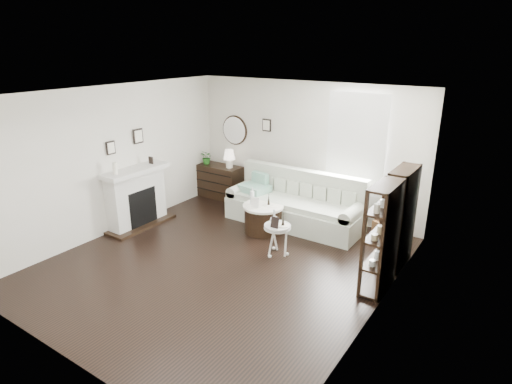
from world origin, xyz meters
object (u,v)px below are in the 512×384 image
Objects in this scene: pedestal_table at (277,228)px; drum_table at (263,218)px; sofa at (295,207)px; dresser at (218,181)px.

drum_table is at bearing 136.90° from pedestal_table.
dresser is at bearing 170.18° from sofa.
sofa is 1.41m from pedestal_table.
sofa is at bearing -9.82° from dresser.
sofa is 4.93× the size of pedestal_table.
sofa reaches higher than dresser.
dresser is at bearing 146.66° from pedestal_table.
sofa is 2.27m from dresser.
pedestal_table is (0.40, -1.35, 0.15)m from sofa.
sofa is 2.37× the size of dresser.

